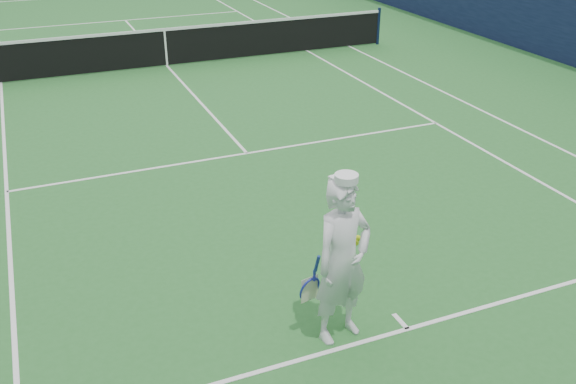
% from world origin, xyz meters
% --- Properties ---
extents(ground, '(80.00, 80.00, 0.00)m').
position_xyz_m(ground, '(0.00, 0.00, 0.00)').
color(ground, '#27672A').
rests_on(ground, ground).
extents(court_markings, '(11.03, 23.83, 0.01)m').
position_xyz_m(court_markings, '(0.00, 0.00, 0.00)').
color(court_markings, white).
rests_on(court_markings, ground).
extents(tennis_net, '(12.88, 0.09, 1.07)m').
position_xyz_m(tennis_net, '(0.00, 0.00, 0.55)').
color(tennis_net, '#141E4C').
rests_on(tennis_net, ground).
extents(tennis_player, '(0.86, 0.60, 1.97)m').
position_xyz_m(tennis_player, '(-0.75, -11.65, 0.96)').
color(tennis_player, white).
rests_on(tennis_player, ground).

